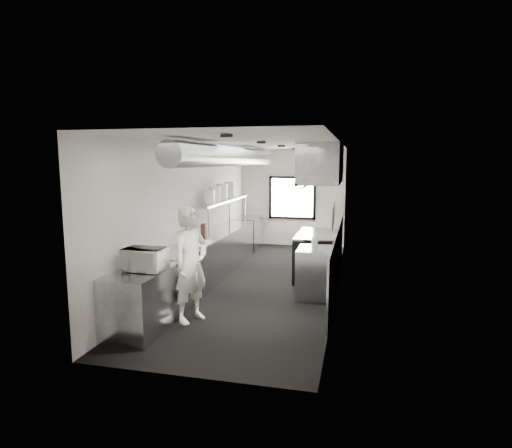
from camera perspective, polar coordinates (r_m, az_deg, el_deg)
The scene contains 35 objects.
floor at distance 8.86m, azimuth 0.83°, elevation -7.71°, with size 3.00×8.00×0.01m, color black.
ceiling at distance 8.52m, azimuth 0.87°, elevation 10.70°, with size 3.00×8.00×0.01m, color beige.
wall_back at distance 12.49m, azimuth 4.85°, elevation 3.50°, with size 3.00×0.02×2.80m, color beige.
wall_front at distance 4.81m, azimuth -9.60°, elevation -4.43°, with size 3.00×0.02×2.80m, color beige.
wall_left at distance 9.02m, azimuth -8.49°, elevation 1.57°, with size 0.02×8.00×2.80m, color beige.
wall_right at distance 8.39m, azimuth 10.91°, elevation 1.00°, with size 0.02×8.00×2.80m, color beige.
wall_cladding at distance 8.83m, azimuth 10.71°, elevation -4.24°, with size 0.03×5.50×1.10m, color gray.
hvac_duct at distance 9.08m, azimuth -2.95°, elevation 8.97°, with size 0.40×0.40×6.40m, color gray.
service_window at distance 12.46m, azimuth 4.82°, elevation 3.49°, with size 1.36×0.05×1.25m.
exhaust_hood at distance 9.04m, azimuth 8.71°, elevation 7.87°, with size 0.81×2.20×0.88m.
prep_counter at distance 8.60m, azimuth -7.43°, elevation -5.17°, with size 0.70×6.00×0.90m, color gray.
pass_shelf at distance 9.84m, azimuth -4.67°, elevation 2.98°, with size 0.45×3.00×0.68m.
range at distance 9.26m, azimuth 8.08°, elevation -4.09°, with size 0.88×1.60×0.94m.
bottle_station at distance 7.90m, azimuth 7.93°, elevation -6.41°, with size 0.65×0.80×0.90m, color gray.
far_work_table at distance 12.06m, azimuth -1.19°, elevation -1.19°, with size 0.70×1.20×0.90m, color gray.
notice_sheet_a at distance 7.17m, azimuth 10.27°, elevation 1.39°, with size 0.02×0.28×0.38m, color silver.
notice_sheet_b at distance 6.83m, azimuth 10.10°, elevation 0.63°, with size 0.02×0.28×0.38m, color silver.
line_cook at distance 6.65m, azimuth -8.64°, elevation -5.33°, with size 0.65×0.43×1.78m, color silver.
microwave at distance 6.36m, azimuth -14.51°, elevation -4.55°, with size 0.54×0.41×0.33m, color white.
deli_tub_a at distance 6.63m, azimuth -15.03°, elevation -5.03°, with size 0.14×0.14×0.10m, color #AAB0A2.
deli_tub_b at distance 6.65m, azimuth -15.40°, elevation -4.97°, with size 0.16×0.16×0.11m, color #AAB0A2.
newspaper at distance 7.16m, azimuth -10.83°, elevation -4.28°, with size 0.36×0.45×0.01m, color silver.
small_plate at distance 7.87m, azimuth -8.27°, elevation -3.05°, with size 0.18×0.18×0.01m, color silver.
pastry at distance 7.86m, azimuth -8.28°, elevation -2.65°, with size 0.10×0.10×0.10m, color tan.
cutting_board at distance 8.23m, azimuth -8.19°, elevation -2.52°, with size 0.50×0.66×0.02m, color silver.
knife_block at distance 9.15m, azimuth -6.96°, elevation -0.73°, with size 0.10×0.21×0.23m, color #4D2B1B.
plate_stack_a at distance 9.18m, azimuth -6.24°, elevation 3.64°, with size 0.23×0.23×0.27m, color silver.
plate_stack_b at distance 9.45m, azimuth -5.52°, elevation 3.97°, with size 0.26×0.26×0.33m, color silver.
plate_stack_c at distance 9.98m, azimuth -4.55°, elevation 4.31°, with size 0.26×0.26×0.36m, color silver.
plate_stack_d at distance 10.55m, azimuth -3.52°, elevation 4.60°, with size 0.25×0.25×0.38m, color silver.
squeeze_bottle_a at distance 7.54m, azimuth 7.62°, elevation -2.97°, with size 0.05×0.05×0.16m, color silver.
squeeze_bottle_b at distance 7.65m, azimuth 7.63°, elevation -2.67°, with size 0.07×0.07×0.20m, color silver.
squeeze_bottle_c at distance 7.74m, azimuth 7.62°, elevation -2.54°, with size 0.07×0.07×0.20m, color silver.
squeeze_bottle_d at distance 7.96m, azimuth 7.87°, elevation -2.26°, with size 0.06×0.06×0.19m, color silver.
squeeze_bottle_e at distance 8.04m, azimuth 8.00°, elevation -2.28°, with size 0.05×0.05×0.16m, color silver.
Camera 1 is at (1.85, -8.31, 2.46)m, focal length 30.14 mm.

